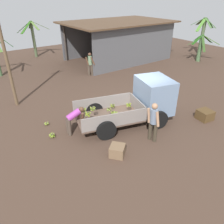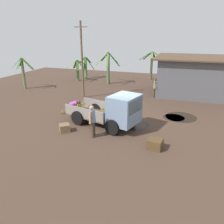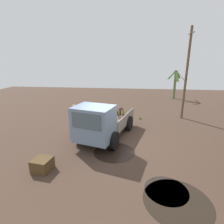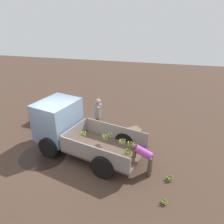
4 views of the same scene
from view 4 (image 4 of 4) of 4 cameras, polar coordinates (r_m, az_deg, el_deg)
ground at (r=9.28m, az=-12.88°, el=-11.10°), size 36.00×36.00×0.00m
mud_patch_0 at (r=9.47m, az=-17.57°, el=-10.87°), size 1.88×1.88×0.01m
cargo_truck at (r=9.22m, az=-11.71°, el=-3.48°), size 4.71×2.88×2.03m
person_foreground_visitor at (r=10.19m, az=-3.66°, el=-0.62°), size 0.41×0.64×1.74m
person_worker_loading at (r=7.91m, az=8.24°, el=-11.39°), size 0.85×0.63×1.15m
banana_bunch_on_ground_0 at (r=8.15m, az=14.87°, el=-16.20°), size 0.27×0.27×0.21m
banana_bunch_on_ground_1 at (r=7.37m, az=13.59°, el=-21.74°), size 0.22×0.22×0.17m
wooden_crate_0 at (r=10.18m, az=5.88°, el=-5.52°), size 0.76×0.76×0.43m
wooden_crate_1 at (r=12.00m, az=-18.68°, el=-1.67°), size 0.74×0.74×0.47m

